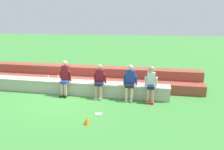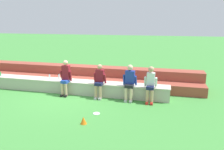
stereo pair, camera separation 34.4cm
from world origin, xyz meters
name	(u,v)px [view 1 (the left image)]	position (x,y,z in m)	size (l,w,h in m)	color
ground_plane	(68,95)	(0.00, 0.00, 0.00)	(80.00, 80.00, 0.00)	#428E3D
stone_seating_wall	(70,87)	(0.00, 0.29, 0.29)	(8.33, 0.63, 0.55)	#B7AF9E
brick_bleachers	(82,77)	(0.00, 1.74, 0.35)	(11.27, 1.43, 0.85)	#994333
person_far_left	(65,78)	(-0.08, -0.04, 0.77)	(0.48, 0.52, 1.46)	#DBAD89
person_left_of_center	(99,80)	(1.38, -0.01, 0.73)	(0.50, 0.54, 1.36)	tan
person_center	(130,81)	(2.60, -0.01, 0.76)	(0.54, 0.55, 1.40)	beige
person_right_of_center	(151,83)	(3.41, -0.05, 0.75)	(0.49, 0.54, 1.38)	tan
water_bottle_center_gap	(58,77)	(-0.57, 0.33, 0.67)	(0.06, 0.06, 0.24)	silver
water_bottle_near_left	(48,77)	(-0.98, 0.25, 0.66)	(0.06, 0.06, 0.23)	silver
frisbee	(99,114)	(1.75, -1.58, 0.01)	(0.23, 0.23, 0.02)	white
sports_cone	(87,121)	(1.60, -2.37, 0.11)	(0.19, 0.19, 0.23)	orange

